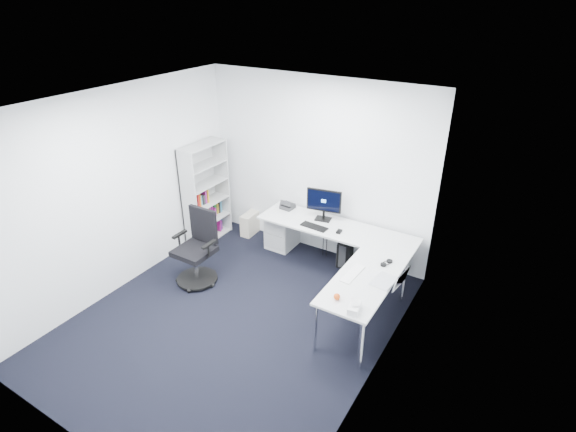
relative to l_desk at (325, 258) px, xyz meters
The scene contains 22 objects.
ground 1.54m from the l_desk, 111.45° to the right, with size 4.20×4.20×0.00m, color black.
ceiling 2.80m from the l_desk, 111.45° to the right, with size 4.20×4.20×0.00m, color white.
wall_back 1.35m from the l_desk, 128.16° to the left, with size 3.60×0.02×2.70m, color white.
wall_front 3.68m from the l_desk, 98.93° to the right, with size 3.60×0.02×2.70m, color white.
wall_left 2.92m from the l_desk, 149.22° to the right, with size 0.02×4.20×2.70m, color white.
wall_right 2.13m from the l_desk, 48.24° to the right, with size 0.02×4.20×2.70m, color white.
l_desk is the anchor object (origin of this frame).
drawer_pedestal 1.11m from the l_desk, 154.55° to the left, with size 0.40×0.50×0.61m, color silver.
bookshelf 2.23m from the l_desk, behind, with size 0.32×0.81×1.63m, color #B2B3B4, non-canonical shape.
task_chair 1.83m from the l_desk, 146.21° to the right, with size 0.60×0.60×1.06m, color black, non-canonical shape.
black_pc_tower 0.58m from the l_desk, 80.49° to the left, with size 0.19×0.42×0.41m, color black.
beige_pc_tower 1.77m from the l_desk, 162.20° to the left, with size 0.18×0.39×0.37m, color beige.
power_strip 0.88m from the l_desk, 60.62° to the left, with size 0.31×0.05×0.04m, color white.
monitor 0.78m from the l_desk, 121.73° to the left, with size 0.51×0.16×0.49m, color black, non-canonical shape.
black_keyboard 0.47m from the l_desk, 149.28° to the left, with size 0.40×0.14×0.02m, color black.
mouse 0.42m from the l_desk, 64.07° to the left, with size 0.06×0.10×0.03m, color black.
desk_phone 1.12m from the l_desk, 151.68° to the left, with size 0.19×0.19×0.13m, color #2C2C2E, non-canonical shape.
laptop 1.30m from the l_desk, 29.32° to the right, with size 0.34×0.33×0.24m, color silver, non-canonical shape.
white_keyboard 1.00m from the l_desk, 43.18° to the right, with size 0.13×0.44×0.01m, color white.
headphones 1.04m from the l_desk, 12.75° to the right, with size 0.11×0.18×0.05m, color black, non-canonical shape.
orange_fruit 1.44m from the l_desk, 58.25° to the right, with size 0.07×0.07×0.07m, color #E04F13.
tissue_box 1.63m from the l_desk, 52.34° to the right, with size 0.11×0.21×0.07m, color white.
Camera 1 is at (2.88, -3.46, 3.74)m, focal length 28.00 mm.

